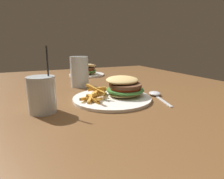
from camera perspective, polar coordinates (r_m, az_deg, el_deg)
dining_table at (r=0.93m, az=-1.87°, el=-3.34°), size 1.27×1.41×0.74m
meal_plate_near at (r=0.69m, az=1.87°, el=-0.67°), size 0.29×0.29×0.08m
beer_glass at (r=0.91m, az=-9.87°, el=5.20°), size 0.09×0.09×0.14m
juice_glass at (r=0.59m, az=-20.57°, el=-1.77°), size 0.08×0.08×0.19m
spoon at (r=0.75m, az=13.10°, el=-1.37°), size 0.07×0.18×0.02m
meal_plate_far at (r=1.23m, az=-7.73°, el=5.56°), size 0.22×0.22×0.09m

